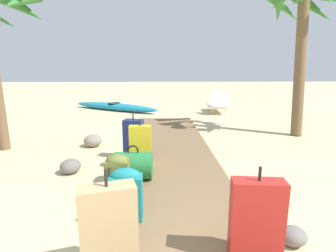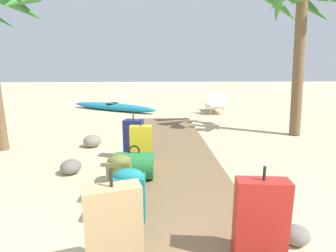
{
  "view_description": "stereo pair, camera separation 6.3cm",
  "coord_description": "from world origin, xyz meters",
  "px_view_note": "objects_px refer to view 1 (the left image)",
  "views": [
    {
      "loc": [
        -0.23,
        -0.97,
        1.66
      ],
      "look_at": [
        -0.04,
        4.14,
        0.55
      ],
      "focal_mm": 28.5,
      "sensor_mm": 36.0,
      "label": 1
    },
    {
      "loc": [
        -0.29,
        -0.97,
        1.66
      ],
      "look_at": [
        -0.04,
        4.14,
        0.55
      ],
      "focal_mm": 28.5,
      "sensor_mm": 36.0,
      "label": 2
    }
  ],
  "objects_px": {
    "suitcase_red": "(256,220)",
    "palm_tree_near_right": "(304,12)",
    "suitcase_yellow": "(141,145)",
    "suitcase_tan": "(109,229)",
    "suitcase_navy": "(134,137)",
    "backpack_teal": "(126,193)",
    "backpack_olive": "(118,176)",
    "duffel_bag_green": "(133,165)",
    "lounge_chair": "(217,104)",
    "kayak": "(114,107)"
  },
  "relations": [
    {
      "from": "suitcase_red",
      "to": "palm_tree_near_right",
      "type": "bearing_deg",
      "value": 60.28
    },
    {
      "from": "suitcase_yellow",
      "to": "suitcase_tan",
      "type": "height_order",
      "value": "suitcase_tan"
    },
    {
      "from": "suitcase_navy",
      "to": "palm_tree_near_right",
      "type": "relative_size",
      "value": 0.22
    },
    {
      "from": "backpack_teal",
      "to": "palm_tree_near_right",
      "type": "distance_m",
      "value": 6.1
    },
    {
      "from": "backpack_olive",
      "to": "duffel_bag_green",
      "type": "bearing_deg",
      "value": 77.54
    },
    {
      "from": "suitcase_yellow",
      "to": "suitcase_red",
      "type": "bearing_deg",
      "value": -64.37
    },
    {
      "from": "suitcase_tan",
      "to": "lounge_chair",
      "type": "relative_size",
      "value": 0.54
    },
    {
      "from": "backpack_teal",
      "to": "suitcase_tan",
      "type": "distance_m",
      "value": 0.74
    },
    {
      "from": "duffel_bag_green",
      "to": "palm_tree_near_right",
      "type": "relative_size",
      "value": 0.15
    },
    {
      "from": "lounge_chair",
      "to": "kayak",
      "type": "xyz_separation_m",
      "value": [
        -4.01,
        0.72,
        -0.18
      ]
    },
    {
      "from": "suitcase_tan",
      "to": "kayak",
      "type": "relative_size",
      "value": 0.22
    },
    {
      "from": "suitcase_red",
      "to": "lounge_chair",
      "type": "height_order",
      "value": "suitcase_red"
    },
    {
      "from": "suitcase_navy",
      "to": "lounge_chair",
      "type": "xyz_separation_m",
      "value": [
        2.7,
        5.22,
        -0.08
      ]
    },
    {
      "from": "backpack_olive",
      "to": "suitcase_tan",
      "type": "bearing_deg",
      "value": -84.8
    },
    {
      "from": "backpack_teal",
      "to": "backpack_olive",
      "type": "bearing_deg",
      "value": 108.96
    },
    {
      "from": "palm_tree_near_right",
      "to": "backpack_olive",
      "type": "bearing_deg",
      "value": -138.18
    },
    {
      "from": "lounge_chair",
      "to": "suitcase_navy",
      "type": "bearing_deg",
      "value": -117.36
    },
    {
      "from": "suitcase_tan",
      "to": "backpack_olive",
      "type": "bearing_deg",
      "value": 95.2
    },
    {
      "from": "backpack_olive",
      "to": "lounge_chair",
      "type": "relative_size",
      "value": 0.36
    },
    {
      "from": "suitcase_navy",
      "to": "backpack_teal",
      "type": "bearing_deg",
      "value": -86.98
    },
    {
      "from": "duffel_bag_green",
      "to": "suitcase_yellow",
      "type": "xyz_separation_m",
      "value": [
        0.07,
        0.57,
        0.13
      ]
    },
    {
      "from": "backpack_olive",
      "to": "suitcase_red",
      "type": "distance_m",
      "value": 1.71
    },
    {
      "from": "suitcase_yellow",
      "to": "suitcase_navy",
      "type": "bearing_deg",
      "value": 106.8
    },
    {
      "from": "palm_tree_near_right",
      "to": "suitcase_yellow",
      "type": "bearing_deg",
      "value": -147.85
    },
    {
      "from": "suitcase_navy",
      "to": "duffel_bag_green",
      "type": "relative_size",
      "value": 1.44
    },
    {
      "from": "backpack_teal",
      "to": "suitcase_yellow",
      "type": "distance_m",
      "value": 1.64
    },
    {
      "from": "suitcase_navy",
      "to": "palm_tree_near_right",
      "type": "bearing_deg",
      "value": 24.99
    },
    {
      "from": "suitcase_yellow",
      "to": "backpack_teal",
      "type": "bearing_deg",
      "value": -91.62
    },
    {
      "from": "suitcase_navy",
      "to": "duffel_bag_green",
      "type": "height_order",
      "value": "suitcase_navy"
    },
    {
      "from": "suitcase_navy",
      "to": "lounge_chair",
      "type": "relative_size",
      "value": 0.51
    },
    {
      "from": "suitcase_tan",
      "to": "suitcase_yellow",
      "type": "bearing_deg",
      "value": 87.72
    },
    {
      "from": "suitcase_yellow",
      "to": "palm_tree_near_right",
      "type": "distance_m",
      "value": 5.12
    },
    {
      "from": "duffel_bag_green",
      "to": "suitcase_tan",
      "type": "height_order",
      "value": "suitcase_tan"
    },
    {
      "from": "duffel_bag_green",
      "to": "backpack_olive",
      "type": "bearing_deg",
      "value": -102.46
    },
    {
      "from": "duffel_bag_green",
      "to": "kayak",
      "type": "bearing_deg",
      "value": 101.21
    },
    {
      "from": "palm_tree_near_right",
      "to": "lounge_chair",
      "type": "bearing_deg",
      "value": 109.7
    },
    {
      "from": "backpack_teal",
      "to": "suitcase_yellow",
      "type": "xyz_separation_m",
      "value": [
        0.05,
        1.64,
        0.03
      ]
    },
    {
      "from": "suitcase_navy",
      "to": "lounge_chair",
      "type": "distance_m",
      "value": 5.88
    },
    {
      "from": "suitcase_navy",
      "to": "kayak",
      "type": "height_order",
      "value": "suitcase_navy"
    },
    {
      "from": "suitcase_navy",
      "to": "suitcase_tan",
      "type": "distance_m",
      "value": 2.92
    },
    {
      "from": "backpack_teal",
      "to": "lounge_chair",
      "type": "bearing_deg",
      "value": 70.73
    },
    {
      "from": "duffel_bag_green",
      "to": "suitcase_yellow",
      "type": "distance_m",
      "value": 0.59
    },
    {
      "from": "suitcase_yellow",
      "to": "lounge_chair",
      "type": "height_order",
      "value": "suitcase_yellow"
    },
    {
      "from": "duffel_bag_green",
      "to": "suitcase_navy",
      "type": "bearing_deg",
      "value": 94.75
    },
    {
      "from": "suitcase_tan",
      "to": "kayak",
      "type": "bearing_deg",
      "value": 98.8
    },
    {
      "from": "palm_tree_near_right",
      "to": "lounge_chair",
      "type": "distance_m",
      "value": 4.47
    },
    {
      "from": "duffel_bag_green",
      "to": "lounge_chair",
      "type": "height_order",
      "value": "lounge_chair"
    },
    {
      "from": "suitcase_yellow",
      "to": "suitcase_tan",
      "type": "relative_size",
      "value": 0.91
    },
    {
      "from": "suitcase_tan",
      "to": "lounge_chair",
      "type": "distance_m",
      "value": 8.55
    },
    {
      "from": "suitcase_red",
      "to": "kayak",
      "type": "bearing_deg",
      "value": 106.31
    }
  ]
}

